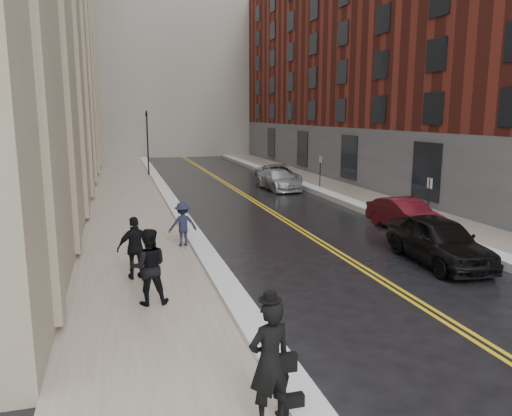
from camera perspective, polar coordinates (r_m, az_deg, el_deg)
ground at (r=12.59m, az=9.43°, el=-12.48°), size 160.00×160.00×0.00m
sidewalk_left at (r=26.89m, az=-14.26°, el=-0.04°), size 4.00×64.00×0.15m
sidewalk_right at (r=30.32m, az=12.14°, el=1.24°), size 3.00×64.00×0.15m
lane_stripe_a at (r=27.90m, az=0.00°, el=0.53°), size 0.12×64.00×0.01m
lane_stripe_b at (r=27.96m, az=0.47°, el=0.55°), size 0.12×64.00×0.01m
snow_ridge_left at (r=27.02m, az=-9.39°, el=0.32°), size 0.70×60.80×0.26m
snow_ridge_right at (r=29.50m, az=8.96°, el=1.24°), size 0.85×60.80×0.30m
building_right at (r=40.52m, az=18.99°, el=15.90°), size 14.00×50.00×18.00m
traffic_signal at (r=40.56m, az=-12.31°, el=7.84°), size 0.18×0.15×5.20m
parking_sign_near at (r=22.79m, az=19.13°, el=1.09°), size 0.06×0.35×2.23m
parking_sign_far at (r=33.26m, az=7.35°, el=4.44°), size 0.06×0.35×2.23m
car_black at (r=17.70m, az=20.20°, el=-3.48°), size 2.18×4.76×1.58m
car_maroon at (r=22.30m, az=16.71°, el=-0.74°), size 1.70×4.20×1.36m
car_silver_near at (r=32.99m, az=2.56°, el=3.26°), size 2.24×4.73×1.33m
car_silver_far at (r=34.54m, az=2.53°, el=3.71°), size 2.95×5.53×1.48m
pedestrian_main at (r=8.07m, az=1.58°, el=-17.14°), size 0.83×0.64×2.01m
pedestrian_a at (r=12.95m, az=-12.17°, el=-6.57°), size 0.98×0.78×1.96m
pedestrian_b at (r=18.45m, az=-8.38°, el=-1.83°), size 1.11×0.73×1.62m
pedestrian_c at (r=15.03m, az=-13.58°, el=-4.44°), size 1.15×0.66×1.85m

